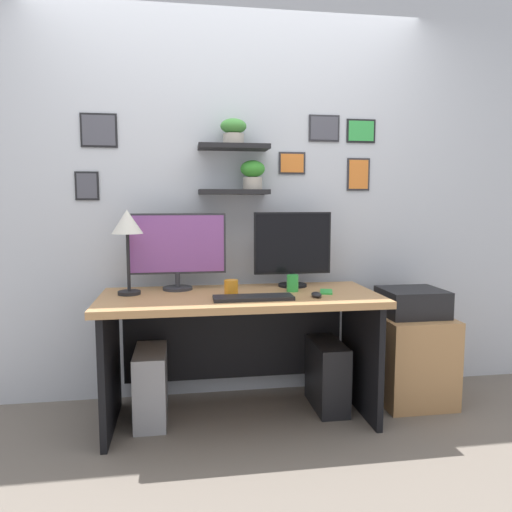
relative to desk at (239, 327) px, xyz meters
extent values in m
plane|color=#70665B|center=(0.00, -0.05, -0.54)|extent=(8.00, 8.00, 0.00)
cube|color=silver|center=(0.00, 0.39, 0.81)|extent=(4.40, 0.04, 2.70)
cube|color=black|center=(0.00, 0.27, 0.81)|extent=(0.44, 0.20, 0.03)
cube|color=black|center=(0.00, 0.27, 1.08)|extent=(0.44, 0.20, 0.03)
cylinder|color=#B2A899|center=(0.12, 0.27, 0.86)|extent=(0.12, 0.12, 0.08)
ellipsoid|color=green|center=(0.12, 0.27, 0.95)|extent=(0.15, 0.15, 0.11)
cylinder|color=#B2A899|center=(0.00, 0.27, 1.13)|extent=(0.13, 0.13, 0.07)
ellipsoid|color=#47953F|center=(0.00, 0.27, 1.21)|extent=(0.16, 0.16, 0.09)
cube|color=#2D2D33|center=(0.40, 0.36, 1.00)|extent=(0.18, 0.02, 0.14)
cube|color=orange|center=(0.40, 0.35, 1.00)|extent=(0.15, 0.00, 0.12)
cube|color=#2D2D33|center=(0.61, 0.36, 1.23)|extent=(0.21, 0.02, 0.17)
cube|color=#4C4C56|center=(0.61, 0.35, 1.23)|extent=(0.18, 0.00, 0.15)
cube|color=black|center=(-0.82, 0.36, 1.18)|extent=(0.22, 0.02, 0.21)
cube|color=#4C4C56|center=(-0.82, 0.35, 1.18)|extent=(0.20, 0.00, 0.18)
cube|color=black|center=(-0.91, 0.36, 0.84)|extent=(0.14, 0.02, 0.18)
cube|color=#4C4C56|center=(-0.91, 0.35, 0.84)|extent=(0.12, 0.00, 0.15)
cube|color=black|center=(0.87, 0.36, 1.21)|extent=(0.20, 0.02, 0.15)
cube|color=green|center=(0.87, 0.35, 1.21)|extent=(0.17, 0.00, 0.13)
cube|color=#2D2D33|center=(0.86, 0.36, 0.93)|extent=(0.16, 0.02, 0.22)
cube|color=orange|center=(0.86, 0.35, 0.93)|extent=(0.13, 0.00, 0.19)
cube|color=tan|center=(0.00, -0.05, 0.19)|extent=(1.61, 0.68, 0.04)
cube|color=black|center=(-0.74, -0.05, -0.18)|extent=(0.04, 0.62, 0.71)
cube|color=black|center=(0.74, -0.05, -0.18)|extent=(0.04, 0.62, 0.71)
cube|color=black|center=(0.00, 0.25, -0.15)|extent=(1.41, 0.02, 0.50)
cylinder|color=#2D2D33|center=(-0.36, 0.16, 0.22)|extent=(0.18, 0.18, 0.02)
cylinder|color=#2D2D33|center=(-0.36, 0.16, 0.27)|extent=(0.03, 0.03, 0.09)
cube|color=#2D2D33|center=(-0.36, 0.17, 0.49)|extent=(0.59, 0.02, 0.37)
cube|color=#8C4C99|center=(-0.36, 0.15, 0.49)|extent=(0.57, 0.00, 0.34)
cylinder|color=black|center=(0.36, 0.16, 0.22)|extent=(0.18, 0.18, 0.02)
cylinder|color=black|center=(0.36, 0.16, 0.26)|extent=(0.03, 0.03, 0.08)
cube|color=black|center=(0.36, 0.17, 0.49)|extent=(0.49, 0.02, 0.39)
cube|color=black|center=(0.36, 0.15, 0.49)|extent=(0.47, 0.00, 0.36)
cube|color=black|center=(0.05, -0.21, 0.22)|extent=(0.44, 0.14, 0.02)
ellipsoid|color=black|center=(0.41, -0.21, 0.23)|extent=(0.06, 0.09, 0.03)
cylinder|color=black|center=(-0.64, 0.04, 0.22)|extent=(0.13, 0.13, 0.02)
cylinder|color=black|center=(-0.64, 0.04, 0.40)|extent=(0.02, 0.02, 0.33)
cone|color=silver|center=(-0.64, 0.04, 0.63)|extent=(0.18, 0.18, 0.14)
cube|color=green|center=(0.51, -0.08, 0.22)|extent=(0.11, 0.15, 0.01)
cylinder|color=orange|center=(-0.06, -0.08, 0.26)|extent=(0.08, 0.08, 0.09)
cylinder|color=green|center=(0.32, -0.01, 0.26)|extent=(0.07, 0.07, 0.10)
cube|color=tan|center=(1.12, 0.05, -0.26)|extent=(0.44, 0.50, 0.56)
cube|color=black|center=(1.12, 0.05, 0.10)|extent=(0.38, 0.34, 0.17)
cube|color=#99999E|center=(-0.52, 0.00, -0.33)|extent=(0.18, 0.40, 0.43)
cube|color=black|center=(0.55, 0.01, -0.33)|extent=(0.18, 0.40, 0.42)
camera|label=1|loc=(-0.33, -2.78, 0.74)|focal=33.76mm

